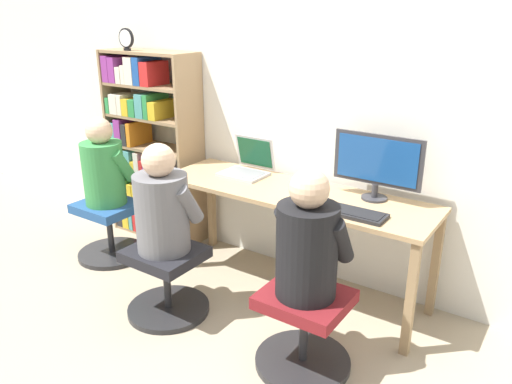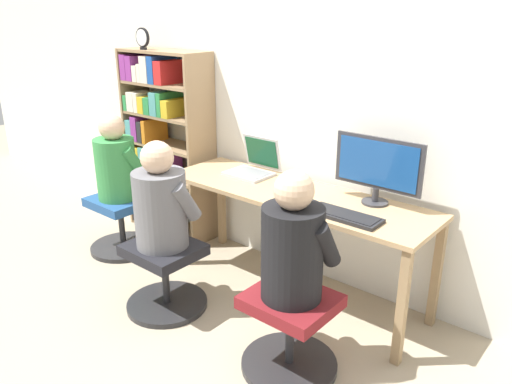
# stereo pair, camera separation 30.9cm
# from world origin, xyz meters

# --- Properties ---
(ground_plane) EXTENTS (14.00, 14.00, 0.00)m
(ground_plane) POSITION_xyz_m (0.00, 0.00, 0.00)
(ground_plane) COLOR tan
(wall_back) EXTENTS (10.00, 0.05, 2.60)m
(wall_back) POSITION_xyz_m (0.00, 0.63, 1.30)
(wall_back) COLOR silver
(wall_back) RESTS_ON ground_plane
(desk) EXTENTS (1.90, 0.57, 0.74)m
(desk) POSITION_xyz_m (0.00, 0.28, 0.66)
(desk) COLOR tan
(desk) RESTS_ON ground_plane
(desktop_monitor) EXTENTS (0.57, 0.16, 0.42)m
(desktop_monitor) POSITION_xyz_m (0.50, 0.44, 0.98)
(desktop_monitor) COLOR #333338
(desktop_monitor) RESTS_ON desk
(laptop) EXTENTS (0.32, 0.30, 0.26)m
(laptop) POSITION_xyz_m (-0.46, 0.41, 0.80)
(laptop) COLOR #B7B7BC
(laptop) RESTS_ON desk
(keyboard) EXTENTS (0.44, 0.17, 0.03)m
(keyboard) POSITION_xyz_m (0.48, 0.12, 0.76)
(keyboard) COLOR #232326
(keyboard) RESTS_ON desk
(computer_mouse_by_keyboard) EXTENTS (0.07, 0.11, 0.03)m
(computer_mouse_by_keyboard) POSITION_xyz_m (0.18, 0.13, 0.76)
(computer_mouse_by_keyboard) COLOR silver
(computer_mouse_by_keyboard) RESTS_ON desk
(office_chair_left) EXTENTS (0.54, 0.54, 0.45)m
(office_chair_left) POSITION_xyz_m (0.47, -0.37, 0.24)
(office_chair_left) COLOR #262628
(office_chair_left) RESTS_ON ground_plane
(office_chair_right) EXTENTS (0.54, 0.54, 0.45)m
(office_chair_right) POSITION_xyz_m (-0.52, -0.41, 0.24)
(office_chair_right) COLOR #262628
(office_chair_right) RESTS_ON ground_plane
(person_at_monitor) EXTENTS (0.40, 0.34, 0.70)m
(person_at_monitor) POSITION_xyz_m (0.47, -0.37, 0.76)
(person_at_monitor) COLOR black
(person_at_monitor) RESTS_ON office_chair_left
(person_at_laptop) EXTENTS (0.41, 0.35, 0.69)m
(person_at_laptop) POSITION_xyz_m (-0.52, -0.41, 0.75)
(person_at_laptop) COLOR slate
(person_at_laptop) RESTS_ON office_chair_right
(bookshelf) EXTENTS (0.85, 0.31, 1.57)m
(bookshelf) POSITION_xyz_m (-1.54, 0.42, 0.82)
(bookshelf) COLOR #997A56
(bookshelf) RESTS_ON ground_plane
(desk_clock) EXTENTS (0.15, 0.03, 0.17)m
(desk_clock) POSITION_xyz_m (-1.57, 0.35, 1.66)
(desk_clock) COLOR black
(desk_clock) RESTS_ON bookshelf
(office_chair_side) EXTENTS (0.54, 0.54, 0.45)m
(office_chair_side) POSITION_xyz_m (-1.46, -0.09, 0.24)
(office_chair_side) COLOR #262628
(office_chair_side) RESTS_ON ground_plane
(person_near_shelf) EXTENTS (0.38, 0.33, 0.67)m
(person_near_shelf) POSITION_xyz_m (-1.46, -0.08, 0.75)
(person_near_shelf) COLOR #388C47
(person_near_shelf) RESTS_ON office_chair_side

